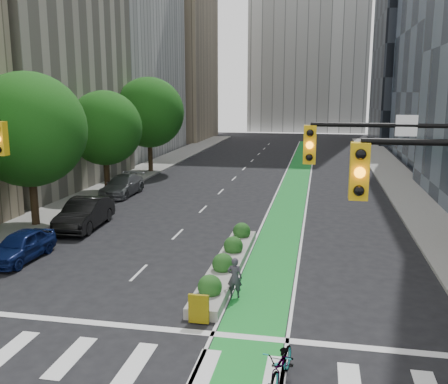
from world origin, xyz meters
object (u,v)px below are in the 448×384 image
at_px(bicycle, 282,364).
at_px(cyclist, 235,278).
at_px(parked_car_left_mid, 85,214).
at_px(parked_car_left_near, 21,246).
at_px(median_planter, 228,262).
at_px(parked_car_left_far, 122,186).

bearing_deg(bicycle, cyclist, 121.53).
height_order(bicycle, parked_car_left_mid, parked_car_left_mid).
height_order(cyclist, parked_car_left_mid, parked_car_left_mid).
xyz_separation_m(cyclist, parked_car_left_near, (-10.40, 2.28, -0.09)).
height_order(median_planter, cyclist, cyclist).
bearing_deg(parked_car_left_mid, parked_car_left_near, -97.04).
xyz_separation_m(bicycle, cyclist, (-2.20, 5.39, 0.23)).
bearing_deg(median_planter, cyclist, -74.06).
xyz_separation_m(median_planter, cyclist, (0.80, -2.80, 0.41)).
xyz_separation_m(cyclist, parked_car_left_far, (-11.50, 17.06, -0.05)).
height_order(cyclist, parked_car_left_near, cyclist).
xyz_separation_m(median_planter, parked_car_left_near, (-9.60, -0.52, 0.32)).
bearing_deg(median_planter, parked_car_left_far, 126.88).
distance_m(cyclist, parked_car_left_near, 10.65).
xyz_separation_m(median_planter, parked_car_left_far, (-10.70, 14.26, 0.36)).
relative_size(median_planter, parked_car_left_far, 2.03).
distance_m(cyclist, parked_car_left_mid, 12.84).
xyz_separation_m(bicycle, parked_car_left_far, (-13.70, 22.45, 0.18)).
bearing_deg(parked_car_left_far, median_planter, -52.74).
bearing_deg(parked_car_left_far, parked_car_left_near, -85.37).
height_order(bicycle, cyclist, cyclist).
relative_size(parked_car_left_near, parked_car_left_far, 0.80).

